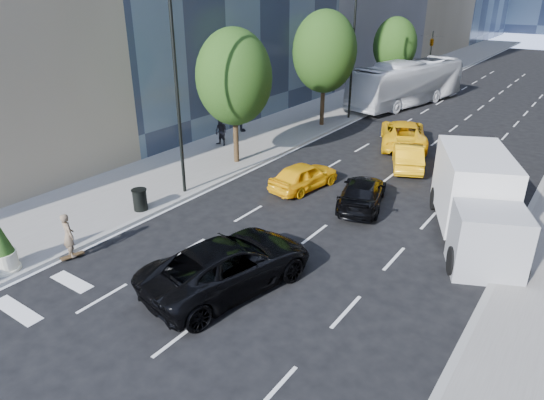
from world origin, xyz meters
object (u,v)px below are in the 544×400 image
Objects in this scene: black_sedan_lincoln at (229,264)px; box_truck at (476,200)px; city_bus at (407,83)px; black_sedan_mercedes at (362,193)px; planter_shrub at (0,245)px; skateboarder at (69,238)px; trash_can at (140,200)px.

box_truck reaches higher than black_sedan_lincoln.
city_bus is (-5.30, 30.51, 0.99)m from black_sedan_lincoln.
box_truck is at bearing -112.16° from black_sedan_lincoln.
black_sedan_lincoln is 8.75m from black_sedan_mercedes.
black_sedan_lincoln is 8.16m from planter_shrub.
skateboarder is 0.81× the size of planter_shrub.
box_truck reaches higher than planter_shrub.
black_sedan_lincoln is 7.46m from trash_can.
box_truck is 14.41m from trash_can.
box_truck reaches higher than skateboarder.
black_sedan_mercedes is 5.13m from box_truck.
city_bus is 24.76m from box_truck.
box_truck is (11.98, 10.43, 0.83)m from skateboarder.
skateboarder is 0.24× the size of box_truck.
trash_can is (-7.96, -6.44, -0.05)m from black_sedan_mercedes.
black_sedan_lincoln is 0.83× the size of box_truck.
box_truck reaches higher than trash_can.
trash_can is (-7.10, 2.27, -0.23)m from black_sedan_lincoln.
black_sedan_mercedes is 2.16× the size of planter_shrub.
skateboarder is at bearing -79.08° from city_bus.
skateboarder is at bearing -76.81° from trash_can.
box_truck is 17.98m from planter_shrub.
trash_can is 0.44× the size of planter_shrub.
city_bus is at bearing 87.01° from planter_shrub.
trash_can is at bearing -63.74° from skateboarder.
skateboarder reaches higher than black_sedan_lincoln.
black_sedan_mercedes is at bearing 38.97° from trash_can.
skateboarder reaches higher than black_sedan_mercedes.
city_bus reaches higher than black_sedan_lincoln.
trash_can is at bearing -178.75° from box_truck.
black_sedan_lincoln is 10.31m from box_truck.
black_sedan_mercedes reaches higher than trash_can.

